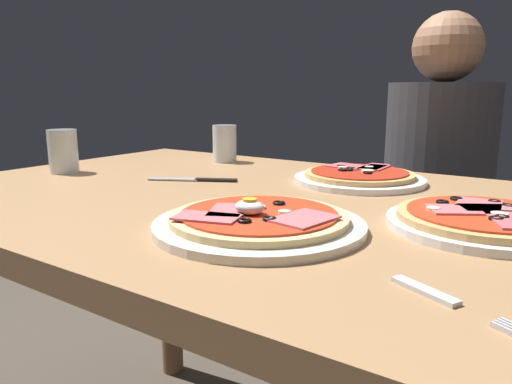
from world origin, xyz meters
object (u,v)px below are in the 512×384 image
at_px(pizza_across_left, 484,221).
at_px(knife, 199,180).
at_px(water_glass_near, 63,154).
at_px(fork, 449,301).
at_px(pizza_across_right, 359,177).
at_px(pizza_foreground, 259,221).
at_px(diner_person, 434,221).
at_px(water_glass_far, 225,146).
at_px(dining_table, 240,251).

height_order(pizza_across_left, knife, pizza_across_left).
relative_size(water_glass_near, knife, 0.56).
bearing_deg(fork, pizza_across_right, 120.36).
height_order(pizza_foreground, diner_person, diner_person).
bearing_deg(fork, water_glass_near, 165.54).
height_order(pizza_foreground, water_glass_far, water_glass_far).
distance_m(pizza_across_right, diner_person, 0.60).
height_order(water_glass_near, water_glass_far, water_glass_near).
relative_size(dining_table, pizza_across_left, 4.64).
bearing_deg(pizza_across_right, pizza_foreground, -86.98).
xyz_separation_m(fork, knife, (-0.59, 0.34, 0.00)).
bearing_deg(diner_person, pizza_foreground, 89.65).
height_order(pizza_across_left, water_glass_near, water_glass_near).
bearing_deg(fork, water_glass_far, 140.63).
bearing_deg(dining_table, pizza_across_right, 57.58).
distance_m(dining_table, pizza_across_left, 0.45).
xyz_separation_m(pizza_across_left, diner_person, (-0.26, 0.79, -0.22)).
relative_size(dining_table, pizza_foreground, 4.16).
relative_size(dining_table, pizza_across_right, 4.54).
height_order(pizza_foreground, pizza_across_right, pizza_foreground).
relative_size(pizza_foreground, fork, 2.02).
distance_m(pizza_foreground, pizza_across_right, 0.41).
distance_m(water_glass_near, diner_person, 1.09).
bearing_deg(water_glass_far, pizza_across_left, -23.77).
height_order(water_glass_near, diner_person, diner_person).
xyz_separation_m(water_glass_far, diner_person, (0.45, 0.48, -0.25)).
bearing_deg(water_glass_near, dining_table, 5.38).
xyz_separation_m(water_glass_near, fork, (0.93, -0.24, -0.04)).
relative_size(water_glass_far, diner_person, 0.08).
distance_m(pizza_across_left, knife, 0.58).
bearing_deg(diner_person, pizza_across_right, 87.13).
height_order(water_glass_far, diner_person, diner_person).
height_order(pizza_across_right, fork, pizza_across_right).
xyz_separation_m(dining_table, pizza_foreground, (0.17, -0.18, 0.13)).
xyz_separation_m(water_glass_far, fork, (0.72, -0.59, -0.04)).
height_order(fork, diner_person, diner_person).
height_order(pizza_across_right, diner_person, diner_person).
relative_size(water_glass_near, fork, 0.68).
height_order(dining_table, water_glass_far, water_glass_far).
bearing_deg(pizza_across_left, pizza_foreground, -145.29).
bearing_deg(pizza_across_left, water_glass_far, 156.23).
relative_size(pizza_across_left, knife, 1.48).
xyz_separation_m(water_glass_near, diner_person, (0.66, 0.83, -0.25)).
height_order(dining_table, pizza_foreground, pizza_foreground).
bearing_deg(knife, pizza_across_left, -5.27).
bearing_deg(pizza_foreground, fork, -19.99).
relative_size(pizza_foreground, knife, 1.64).
bearing_deg(knife, water_glass_far, 116.56).
bearing_deg(fork, pizza_across_left, 93.83).
distance_m(knife, diner_person, 0.83).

